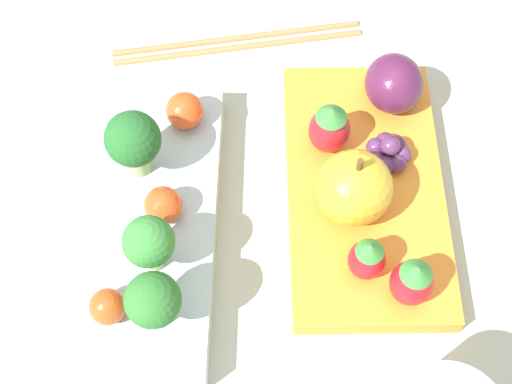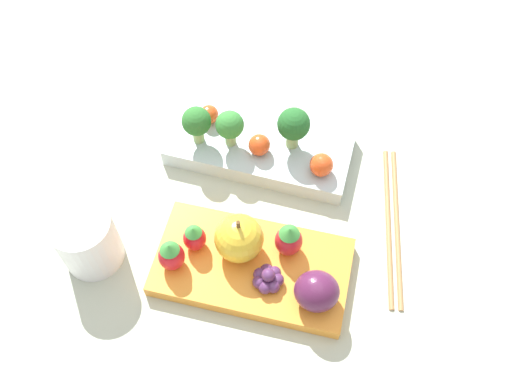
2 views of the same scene
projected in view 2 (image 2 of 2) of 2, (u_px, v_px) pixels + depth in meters
name	position (u px, v px, depth m)	size (l,w,h in m)	color
ground_plane	(254.00, 206.00, 0.68)	(4.00, 4.00, 0.00)	#ADB7A3
bento_box_savoury	(259.00, 146.00, 0.71)	(0.24, 0.14, 0.02)	silver
bento_box_fruit	(252.00, 267.00, 0.63)	(0.23, 0.14, 0.02)	orange
broccoli_floret_0	(294.00, 125.00, 0.67)	(0.04, 0.04, 0.06)	#93B770
broccoli_floret_1	(230.00, 126.00, 0.67)	(0.03, 0.03, 0.05)	#93B770
broccoli_floret_2	(197.00, 122.00, 0.67)	(0.04, 0.04, 0.05)	#93B770
cherry_tomato_0	(209.00, 114.00, 0.71)	(0.02, 0.02, 0.02)	#DB4C1E
cherry_tomato_1	(258.00, 145.00, 0.68)	(0.03, 0.03, 0.03)	#DB4C1E
cherry_tomato_2	(321.00, 165.00, 0.66)	(0.03, 0.03, 0.03)	#DB4C1E
apple	(239.00, 238.00, 0.61)	(0.05, 0.05, 0.06)	gold
strawberry_0	(289.00, 240.00, 0.61)	(0.03, 0.03, 0.05)	red
strawberry_1	(194.00, 237.00, 0.62)	(0.03, 0.03, 0.04)	red
strawberry_2	(171.00, 255.00, 0.60)	(0.03, 0.03, 0.04)	red
plum	(317.00, 291.00, 0.58)	(0.05, 0.04, 0.04)	#511E42
grape_cluster	(268.00, 279.00, 0.60)	(0.03, 0.03, 0.02)	#562D5B
drinking_cup	(87.00, 240.00, 0.61)	(0.07, 0.07, 0.08)	white
chopsticks_pair	(393.00, 224.00, 0.66)	(0.02, 0.21, 0.01)	#A37547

